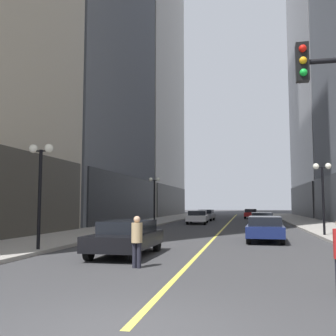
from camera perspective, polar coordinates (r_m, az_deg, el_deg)
The scene contains 14 objects.
ground_plane at distance 41.06m, azimuth 8.78°, elevation -8.00°, with size 200.00×200.00×0.00m, color #38383A.
sidewalk_left at distance 42.25m, azimuth -2.58°, elevation -7.87°, with size 4.50×78.00×0.15m, color #9E9991.
sidewalk_right at distance 41.51m, azimuth 20.33°, elevation -7.60°, with size 4.50×78.00×0.15m, color #9E9991.
lane_centre_stripe at distance 41.06m, azimuth 8.78°, elevation -7.99°, with size 0.16×70.00×0.01m, color #E5D64C.
car_black at distance 15.34m, azimuth -6.06°, elevation -9.91°, with size 1.97×4.55×1.32m.
car_navy at distance 21.43m, azimuth 13.99°, elevation -8.47°, with size 2.05×4.69×1.32m.
car_silver at distance 31.53m, azimuth 13.53°, elevation -7.43°, with size 1.75×4.23×1.32m.
car_white at distance 39.77m, azimuth 4.34°, elevation -7.09°, with size 2.11×4.77×1.32m.
car_grey at distance 47.53m, azimuth 5.57°, elevation -6.80°, with size 1.92×4.57×1.32m.
car_red at distance 55.99m, azimuth 11.98°, elevation -6.48°, with size 1.86×4.79×1.32m.
pedestrian_in_tan_trench at distance 12.31m, azimuth -4.57°, elevation -10.12°, with size 0.42×0.42×1.59m.
street_lamp_left_near at distance 16.86m, azimuth -18.14°, elevation -0.63°, with size 1.06×0.36×4.43m.
street_lamp_left_far at distance 35.95m, azimuth -2.00°, elevation -3.25°, with size 1.06×0.36×4.43m.
street_lamp_right_mid at distance 25.23m, azimuth 21.65°, elevation -1.99°, with size 1.06×0.36×4.43m.
Camera 1 is at (1.88, -5.97, 1.95)m, focal length 41.74 mm.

